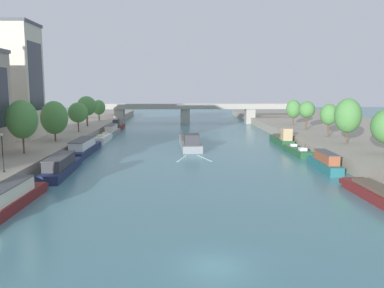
# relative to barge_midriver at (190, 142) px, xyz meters

# --- Properties ---
(ground_plane) EXTENTS (400.00, 400.00, 0.00)m
(ground_plane) POSITION_rel_barge_midriver_xyz_m (0.04, -51.53, -0.95)
(ground_plane) COLOR teal
(quay_right) EXTENTS (36.00, 170.00, 1.92)m
(quay_right) POSITION_rel_barge_midriver_xyz_m (38.25, 3.47, 0.01)
(quay_right) COLOR gray
(quay_right) RESTS_ON ground
(barge_midriver) EXTENTS (4.16, 18.57, 3.07)m
(barge_midriver) POSITION_rel_barge_midriver_xyz_m (0.00, 0.00, 0.00)
(barge_midriver) COLOR gray
(barge_midriver) RESTS_ON ground
(wake_behind_barge) EXTENTS (5.60, 6.00, 0.03)m
(wake_behind_barge) POSITION_rel_barge_midriver_xyz_m (0.16, -12.46, -0.93)
(wake_behind_barge) COLOR silver
(wake_behind_barge) RESTS_ON ground
(moored_boat_left_near) EXTENTS (2.64, 13.02, 2.45)m
(moored_boat_left_near) POSITION_rel_barge_midriver_xyz_m (-18.04, -38.20, 0.08)
(moored_boat_left_near) COLOR maroon
(moored_boat_left_near) RESTS_ON ground
(moored_boat_left_end) EXTENTS (3.04, 14.23, 2.56)m
(moored_boat_left_end) POSITION_rel_barge_midriver_xyz_m (-17.63, -23.46, 0.12)
(moored_boat_left_end) COLOR #1E284C
(moored_boat_left_end) RESTS_ON ground
(moored_boat_left_midway) EXTENTS (3.04, 15.52, 2.66)m
(moored_boat_left_midway) POSITION_rel_barge_midriver_xyz_m (-18.30, -7.53, 0.17)
(moored_boat_left_midway) COLOR #1E284C
(moored_boat_left_midway) RESTS_ON ground
(moored_boat_left_downstream) EXTENTS (2.28, 10.58, 2.42)m
(moored_boat_left_downstream) POSITION_rel_barge_midriver_xyz_m (-17.84, 7.98, -0.25)
(moored_boat_left_downstream) COLOR silver
(moored_boat_left_downstream) RESTS_ON ground
(moored_boat_left_gap_after) EXTENTS (2.52, 11.27, 2.49)m
(moored_boat_left_gap_after) POSITION_rel_barge_midriver_xyz_m (-18.02, 20.31, 0.09)
(moored_boat_left_gap_after) COLOR gray
(moored_boat_left_gap_after) RESTS_ON ground
(moored_boat_left_upstream) EXTENTS (2.22, 11.14, 2.89)m
(moored_boat_left_upstream) POSITION_rel_barge_midriver_xyz_m (-18.22, 32.05, -0.11)
(moored_boat_left_upstream) COLOR maroon
(moored_boat_left_upstream) RESTS_ON ground
(moored_boat_right_near) EXTENTS (2.20, 10.74, 2.56)m
(moored_boat_right_near) POSITION_rel_barge_midriver_xyz_m (17.99, -21.95, 0.12)
(moored_boat_right_near) COLOR #23666B
(moored_boat_right_near) RESTS_ON ground
(moored_boat_right_end) EXTENTS (2.40, 10.68, 2.16)m
(moored_boat_right_end) POSITION_rel_barge_midriver_xyz_m (17.99, -8.78, -0.38)
(moored_boat_right_end) COLOR #235633
(moored_boat_right_end) RESTS_ON ground
(moored_boat_right_second) EXTENTS (2.65, 12.24, 3.53)m
(moored_boat_right_second) POSITION_rel_barge_midriver_xyz_m (18.51, 2.96, 0.09)
(moored_boat_right_second) COLOR #235633
(moored_boat_right_second) RESTS_ON ground
(tree_left_second) EXTENTS (4.28, 4.28, 7.62)m
(tree_left_second) POSITION_rel_barge_midriver_xyz_m (-24.16, -18.50, 5.87)
(tree_left_second) COLOR brown
(tree_left_second) RESTS_ON quay_left
(tree_left_nearest) EXTENTS (4.64, 4.64, 7.01)m
(tree_left_nearest) POSITION_rel_barge_midriver_xyz_m (-23.67, -5.35, 5.12)
(tree_left_nearest) COLOR brown
(tree_left_nearest) RESTS_ON quay_left
(tree_left_by_lamp) EXTENTS (4.08, 4.08, 6.15)m
(tree_left_by_lamp) POSITION_rel_barge_midriver_xyz_m (-23.31, 9.81, 5.01)
(tree_left_by_lamp) COLOR brown
(tree_left_by_lamp) RESTS_ON quay_left
(tree_left_distant) EXTENTS (4.53, 4.53, 7.20)m
(tree_left_distant) POSITION_rel_barge_midriver_xyz_m (-24.18, 22.15, 5.81)
(tree_left_distant) COLOR brown
(tree_left_distant) RESTS_ON quay_left
(tree_left_third) EXTENTS (3.59, 3.59, 5.78)m
(tree_left_third) POSITION_rel_barge_midriver_xyz_m (-24.31, 37.67, 4.69)
(tree_left_third) COLOR brown
(tree_left_third) RESTS_ON quay_left
(tree_right_midway) EXTENTS (4.37, 4.37, 7.57)m
(tree_right_midway) POSITION_rel_barge_midriver_xyz_m (25.68, -10.69, 5.72)
(tree_right_midway) COLOR brown
(tree_right_midway) RESTS_ON quay_right
(tree_right_distant) EXTENTS (3.35, 3.35, 6.24)m
(tree_right_distant) POSITION_rel_barge_midriver_xyz_m (26.40, -0.58, 5.19)
(tree_right_distant) COLOR brown
(tree_right_distant) RESTS_ON quay_right
(tree_right_nearest) EXTENTS (3.51, 3.51, 6.26)m
(tree_right_nearest) POSITION_rel_barge_midriver_xyz_m (26.31, 12.27, 5.37)
(tree_right_nearest) COLOR brown
(tree_right_nearest) RESTS_ON quay_right
(tree_right_by_lamp) EXTENTS (3.55, 3.55, 6.24)m
(tree_right_by_lamp) POSITION_rel_barge_midriver_xyz_m (26.43, 23.02, 4.97)
(tree_right_by_lamp) COLOR brown
(tree_right_by_lamp) RESTS_ON quay_right
(lamppost_left_bank) EXTENTS (0.28, 0.28, 4.36)m
(lamppost_left_bank) POSITION_rel_barge_midriver_xyz_m (-21.70, -31.05, 3.37)
(lamppost_left_bank) COLOR black
(lamppost_left_bank) RESTS_ON quay_left
(bridge_far) EXTENTS (64.42, 4.40, 6.07)m
(bridge_far) POSITION_rel_barge_midriver_xyz_m (0.04, 48.65, 2.96)
(bridge_far) COLOR #9E998E
(bridge_far) RESTS_ON ground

